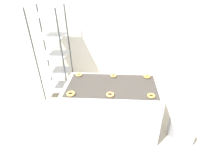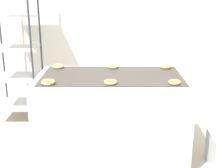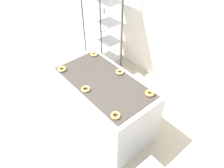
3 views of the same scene
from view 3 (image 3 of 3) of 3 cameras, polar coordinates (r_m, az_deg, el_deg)
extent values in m
plane|color=#B2A893|center=(3.29, -10.96, -15.58)|extent=(14.00, 14.00, 0.00)
cube|color=silver|center=(3.55, 17.42, 17.70)|extent=(8.00, 0.05, 2.80)
cube|color=#B7BABF|center=(3.16, -2.08, -5.23)|extent=(1.46, 0.79, 0.85)
cube|color=#38332D|center=(2.86, -2.28, 0.69)|extent=(1.34, 0.69, 0.01)
cube|color=#262628|center=(2.69, -2.66, -11.03)|extent=(0.12, 0.07, 0.10)
cylinder|color=#33383D|center=(4.21, -7.50, 15.72)|extent=(0.02, 0.02, 1.85)
cylinder|color=#33383D|center=(3.82, -2.91, 13.25)|extent=(0.02, 0.02, 1.85)
cylinder|color=#33383D|center=(4.47, -2.06, 17.61)|extent=(0.02, 0.02, 1.85)
cylinder|color=#33383D|center=(4.11, 2.70, 15.37)|extent=(0.02, 0.02, 1.85)
cube|color=#B7BABF|center=(4.51, -2.19, 7.13)|extent=(0.52, 0.49, 0.01)
cube|color=#B7BABF|center=(4.31, -2.32, 11.29)|extent=(0.52, 0.49, 0.01)
cube|color=#B7BABF|center=(4.13, -2.46, 15.83)|extent=(0.52, 0.49, 0.01)
cube|color=#B7BABF|center=(3.99, -2.63, 20.74)|extent=(0.52, 0.49, 0.01)
torus|color=tan|center=(3.11, -12.93, 3.84)|extent=(0.12, 0.12, 0.04)
torus|color=#DA984E|center=(2.74, -6.88, -1.33)|extent=(0.12, 0.12, 0.03)
torus|color=gold|center=(2.43, 0.95, -8.22)|extent=(0.11, 0.11, 0.03)
torus|color=tan|center=(3.35, -4.69, 7.79)|extent=(0.11, 0.11, 0.03)
torus|color=tan|center=(2.99, 2.07, 3.16)|extent=(0.11, 0.11, 0.03)
torus|color=gold|center=(2.70, 9.83, -2.40)|extent=(0.12, 0.12, 0.04)
camera|label=1|loc=(1.91, -66.39, 1.67)|focal=28.00mm
camera|label=2|loc=(2.54, -68.91, -13.65)|focal=50.00mm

